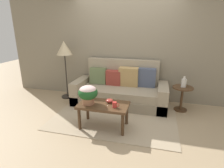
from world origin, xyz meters
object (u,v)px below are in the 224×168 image
Objects in this scene: coffee_mug at (115,105)px; table_vase at (184,83)px; snack_bowl at (110,101)px; couch at (120,91)px; coffee_table at (104,107)px; side_table at (182,94)px; floor_lamp at (64,51)px; potted_plant at (88,93)px.

table_vase is (1.24, 1.22, 0.13)m from coffee_mug.
couch is at bearing 91.36° from snack_bowl.
couch is 9.34× the size of table_vase.
coffee_table is at bearing -133.59° from snack_bowl.
couch is 4.00× the size of side_table.
floor_lamp reaches higher than coffee_table.
table_vase is at bearing 44.46° from coffee_mug.
couch is at bearing 178.15° from side_table.
table_vase is (1.47, 1.13, 0.25)m from coffee_table.
floor_lamp is (-1.45, 0.05, 0.89)m from couch.
coffee_table is at bearing 159.25° from coffee_mug.
potted_plant is (-1.73, -1.18, 0.29)m from side_table.
couch is 6.31× the size of potted_plant.
coffee_table is 6.82× the size of snack_bowl.
table_vase is (1.41, -0.04, 0.32)m from couch.
coffee_mug is at bearing -82.39° from couch.
coffee_table is 0.17m from snack_bowl.
side_table is at bearing 37.41° from coffee_table.
couch is 1.44m from table_vase.
coffee_table is 0.62× the size of floor_lamp.
coffee_mug is at bearing -135.54° from table_vase.
couch is 1.70m from floor_lamp.
table_vase is at bearing 34.32° from potted_plant.
side_table is at bearing 36.73° from snack_bowl.
couch is 16.49× the size of snack_bowl.
coffee_table is at bearing -142.59° from side_table.
side_table is at bearing 34.25° from potted_plant.
floor_lamp reaches higher than coffee_mug.
coffee_mug reaches higher than side_table.
side_table is 0.27m from table_vase.
floor_lamp is at bearing 138.72° from coffee_table.
couch is at bearing 97.61° from coffee_mug.
side_table is 2.97m from floor_lamp.
potted_plant reaches higher than coffee_table.
couch is at bearing -1.84° from floor_lamp.
table_vase is at bearing -1.54° from couch.
snack_bowl is at bearing -37.22° from floor_lamp.
floor_lamp reaches higher than couch.
floor_lamp is 1.98m from snack_bowl.
coffee_mug is at bearing -135.57° from side_table.
floor_lamp is at bearing 178.15° from side_table.
coffee_mug is at bearing -3.27° from potted_plant.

